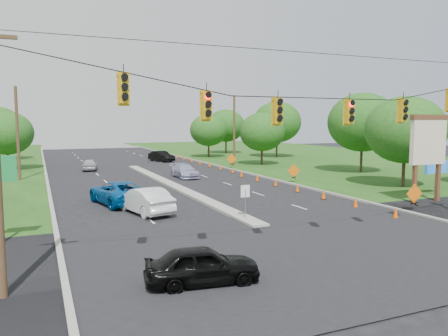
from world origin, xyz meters
name	(u,v)px	position (x,y,z in m)	size (l,w,h in m)	color
ground	(304,248)	(0.00, 0.00, 0.00)	(160.00, 160.00, 0.00)	black
grass_right	(429,172)	(30.00, 20.00, 0.00)	(40.00, 160.00, 0.06)	#1E4714
cross_street	(304,248)	(0.00, 0.00, 0.00)	(160.00, 14.00, 0.02)	black
curb_left	(47,179)	(-10.10, 30.00, 0.00)	(0.25, 110.00, 0.16)	gray
curb_right	(233,170)	(10.10, 30.00, 0.00)	(0.25, 110.00, 0.16)	gray
median	(171,186)	(0.00, 21.00, 0.00)	(1.00, 34.00, 0.18)	gray
median_sign	(245,195)	(0.00, 6.00, 1.46)	(0.55, 0.06, 2.05)	gray
signal_span	(318,138)	(-0.05, -1.00, 4.97)	(25.60, 0.32, 9.00)	#422D1C
utility_pole_far_left	(18,134)	(-12.50, 30.00, 4.50)	(0.28, 0.28, 9.00)	#422D1C
utility_pole_far_right	(234,131)	(12.50, 35.00, 4.50)	(0.28, 0.28, 9.00)	#422D1C
pylon_sign	(429,145)	(14.31, 6.20, 4.00)	(5.90, 2.30, 6.12)	#59331E
cone_0	(396,213)	(8.32, 3.00, 0.35)	(0.32, 0.32, 0.70)	#F14D00
cone_1	(356,202)	(8.32, 6.50, 0.35)	(0.32, 0.32, 0.70)	#F14D00
cone_2	(324,194)	(8.32, 10.00, 0.35)	(0.32, 0.32, 0.70)	#F14D00
cone_3	(297,188)	(8.32, 13.50, 0.35)	(0.32, 0.32, 0.70)	#F14D00
cone_4	(276,182)	(8.32, 17.00, 0.35)	(0.32, 0.32, 0.70)	#F14D00
cone_5	(257,178)	(8.32, 20.50, 0.35)	(0.32, 0.32, 0.70)	#F14D00
cone_6	(241,174)	(8.32, 24.00, 0.35)	(0.32, 0.32, 0.70)	#F14D00
cone_7	(233,170)	(8.92, 27.50, 0.35)	(0.32, 0.32, 0.70)	#F14D00
cone_8	(221,167)	(8.92, 31.00, 0.35)	(0.32, 0.32, 0.70)	#F14D00
cone_9	(210,164)	(8.92, 34.50, 0.35)	(0.32, 0.32, 0.70)	#F14D00
cone_10	(200,162)	(8.92, 38.00, 0.35)	(0.32, 0.32, 0.70)	#F14D00
cone_11	(192,160)	(8.92, 41.50, 0.35)	(0.32, 0.32, 0.70)	#F14D00
cone_12	(184,158)	(8.92, 45.00, 0.35)	(0.32, 0.32, 0.70)	#F14D00
cone_13	(177,156)	(8.92, 48.50, 0.35)	(0.32, 0.32, 0.70)	#F14D00
work_sign_0	(414,195)	(10.80, 4.00, 1.09)	(1.27, 0.58, 1.37)	black
work_sign_1	(294,171)	(10.80, 18.00, 1.09)	(1.27, 0.58, 1.37)	black
work_sign_2	(232,159)	(10.80, 32.00, 1.09)	(1.27, 0.58, 1.37)	black
tree_5	(7,133)	(-14.00, 40.00, 4.34)	(5.88, 5.88, 6.86)	black
tree_7	(405,130)	(18.00, 12.00, 4.96)	(6.72, 6.72, 7.84)	black
tree_8	(362,122)	(22.00, 22.00, 5.58)	(7.56, 7.56, 8.82)	black
tree_9	(262,132)	(16.00, 34.00, 4.34)	(5.88, 5.88, 6.86)	black
tree_10	(277,122)	(24.00, 44.00, 5.58)	(7.56, 7.56, 8.82)	black
tree_11	(226,126)	(20.00, 55.00, 4.96)	(6.72, 6.72, 7.84)	black
tree_12	(209,130)	(14.00, 48.00, 4.34)	(5.88, 5.88, 6.86)	black
black_sedan	(202,265)	(-5.68, -2.30, 0.68)	(1.61, 3.99, 1.36)	black
white_sedan	(145,200)	(-4.83, 10.24, 0.81)	(1.71, 4.90, 1.62)	white
blue_pickup	(118,192)	(-5.81, 14.01, 0.80)	(2.65, 5.74, 1.59)	#034D96
silver_car_far	(185,171)	(2.84, 25.89, 0.68)	(1.90, 4.67, 1.36)	#9E9FC2
silver_car_oncoming	(90,165)	(-5.27, 36.57, 0.68)	(1.60, 3.98, 1.36)	#A1A0A7
dark_car_receding	(161,156)	(5.37, 44.38, 0.75)	(1.60, 4.58, 1.51)	black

